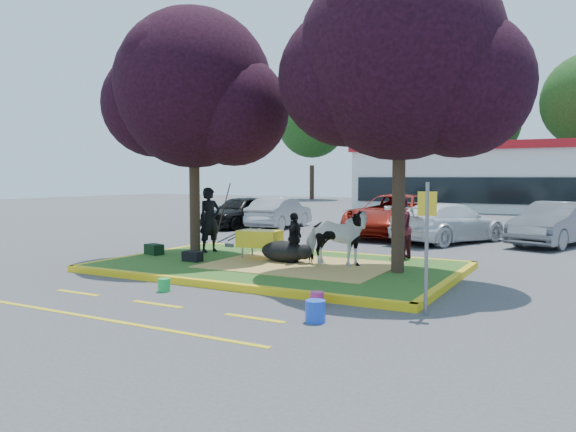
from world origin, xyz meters
The scene contains 32 objects.
ground centered at (0.00, 0.00, 0.00)m, with size 90.00×90.00×0.00m, color #424244.
median_island centered at (0.00, 0.00, 0.07)m, with size 8.00×5.00×0.15m, color #285B1C.
curb_near centered at (0.00, -2.58, 0.07)m, with size 8.30×0.16×0.15m, color yellow.
curb_far centered at (0.00, 2.58, 0.07)m, with size 8.30×0.16×0.15m, color yellow.
curb_left centered at (-4.08, 0.00, 0.07)m, with size 0.16×5.30×0.15m, color yellow.
curb_right centered at (4.08, 0.00, 0.07)m, with size 0.16×5.30×0.15m, color yellow.
straw_bedding centered at (0.60, 0.00, 0.15)m, with size 4.20×3.00×0.01m, color #D8AE59.
tree_purple_left centered at (-2.78, 0.38, 4.36)m, with size 5.06×4.20×6.51m.
tree_purple_right centered at (2.92, 0.18, 4.56)m, with size 5.30×4.40×6.82m.
fire_lane_stripe_a centered at (-2.00, -4.20, 0.00)m, with size 1.10×0.12×0.01m, color yellow.
fire_lane_stripe_b centered at (0.00, -4.20, 0.00)m, with size 1.10×0.12×0.01m, color yellow.
fire_lane_stripe_c centered at (2.00, -4.20, 0.00)m, with size 1.10×0.12×0.01m, color yellow.
fire_lane_long centered at (0.00, -5.40, 0.00)m, with size 6.00×0.10×0.01m, color yellow.
retail_building centered at (2.00, 27.98, 2.25)m, with size 20.40×8.40×4.40m.
treeline centered at (1.23, 37.61, 7.73)m, with size 46.58×7.80×14.63m.
cow centered at (1.39, 0.28, 0.82)m, with size 0.72×1.59×1.34m, color silver.
calf centered at (0.03, 0.25, 0.41)m, with size 1.20×0.68×0.52m, color black.
handler centered at (-2.69, 0.91, 1.04)m, with size 0.65×0.43×1.78m, color black.
visitor_a centered at (2.31, 2.15, 0.96)m, with size 0.78×0.61×1.61m, color #4D161F.
visitor_b centered at (0.35, 0.20, 0.76)m, with size 0.72×0.30×1.23m, color black.
wheelbarrow centered at (-0.80, 0.50, 0.65)m, with size 1.91×0.73×0.72m.
gear_bag_dark centered at (-2.01, -0.72, 0.27)m, with size 0.48×0.26×0.24m, color black.
gear_bag_green centered at (-3.70, -0.22, 0.29)m, with size 0.51×0.32×0.27m, color black.
sign_post centered at (4.30, -2.70, 1.30)m, with size 0.30×0.06×2.14m.
bucket_green centered at (-0.64, -3.30, 0.13)m, with size 0.24×0.24×0.26m, color green.
bucket_pink centered at (2.50, -2.99, 0.13)m, with size 0.24×0.24×0.26m, color #CD2D7A.
bucket_blue centered at (2.94, -3.94, 0.17)m, with size 0.32×0.32×0.34m, color blue.
car_black centered at (-6.95, 8.87, 0.71)m, with size 1.67×4.14×1.41m, color black.
car_silver centered at (-5.37, 9.50, 0.66)m, with size 1.40×4.01×1.32m, color #9A9DA2.
car_red centered at (0.04, 8.78, 0.78)m, with size 2.60×5.64×1.57m, color maroon.
car_white centered at (2.28, 7.63, 0.67)m, with size 1.88×4.63×1.34m, color white.
car_grey centered at (5.52, 8.45, 0.71)m, with size 1.49×4.28×1.41m, color slate.
Camera 1 is at (6.66, -11.55, 2.22)m, focal length 35.00 mm.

